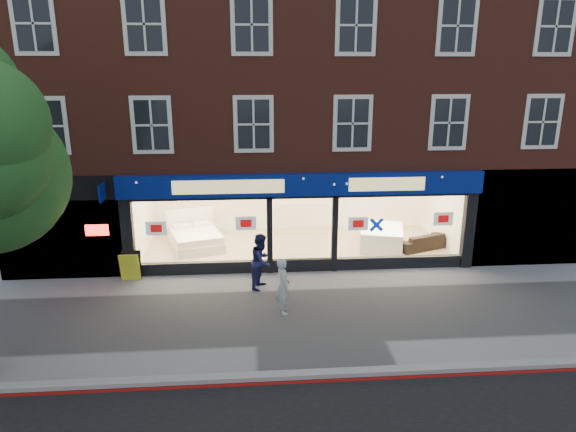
{
  "coord_description": "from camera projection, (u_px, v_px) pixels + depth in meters",
  "views": [
    {
      "loc": [
        -1.65,
        -12.53,
        6.5
      ],
      "look_at": [
        -0.5,
        2.5,
        2.06
      ],
      "focal_mm": 32.0,
      "sensor_mm": 36.0,
      "label": 1
    }
  ],
  "objects": [
    {
      "name": "sofa",
      "position": [
        422.0,
        241.0,
        18.59
      ],
      "size": [
        2.07,
        1.41,
        0.56
      ],
      "primitive_type": "imported",
      "rotation": [
        0.0,
        0.0,
        3.52
      ],
      "color": "black",
      "rests_on": "showroom_floor"
    },
    {
      "name": "kerb_line",
      "position": [
        331.0,
        381.0,
        10.98
      ],
      "size": [
        60.0,
        0.1,
        0.01
      ],
      "primitive_type": "cube",
      "color": "#8C0A07",
      "rests_on": "ground"
    },
    {
      "name": "kerb_stone",
      "position": [
        330.0,
        373.0,
        11.15
      ],
      "size": [
        60.0,
        0.25,
        0.12
      ],
      "primitive_type": "cube",
      "color": "gray",
      "rests_on": "ground"
    },
    {
      "name": "building",
      "position": [
        292.0,
        60.0,
        18.69
      ],
      "size": [
        19.0,
        8.26,
        10.3
      ],
      "color": "maroon",
      "rests_on": "ground"
    },
    {
      "name": "a_board",
      "position": [
        131.0,
        266.0,
        16.0
      ],
      "size": [
        0.61,
        0.39,
        0.94
      ],
      "primitive_type": "cube",
      "rotation": [
        0.0,
        0.0,
        0.0
      ],
      "color": "gold",
      "rests_on": "ground"
    },
    {
      "name": "pedestrian_blue",
      "position": [
        262.0,
        261.0,
        15.39
      ],
      "size": [
        0.92,
        1.01,
        1.7
      ],
      "primitive_type": "imported",
      "rotation": [
        0.0,
        0.0,
        1.17
      ],
      "color": "#191D48",
      "rests_on": "ground"
    },
    {
      "name": "ground",
      "position": [
        313.0,
        314.0,
        13.94
      ],
      "size": [
        120.0,
        120.0,
        0.0
      ],
      "primitive_type": "plane",
      "color": "gray",
      "rests_on": "ground"
    },
    {
      "name": "showroom_floor",
      "position": [
        296.0,
        247.0,
        18.95
      ],
      "size": [
        11.0,
        4.5,
        0.1
      ],
      "primitive_type": "cube",
      "color": "tan",
      "rests_on": "ground"
    },
    {
      "name": "mattress_stack",
      "position": [
        381.0,
        237.0,
        18.69
      ],
      "size": [
        1.9,
        2.17,
        0.73
      ],
      "rotation": [
        0.0,
        0.0,
        -0.26
      ],
      "color": "white",
      "rests_on": "showroom_floor"
    },
    {
      "name": "pedestrian_grey",
      "position": [
        283.0,
        286.0,
        13.81
      ],
      "size": [
        0.44,
        0.61,
        1.57
      ],
      "primitive_type": "imported",
      "rotation": [
        0.0,
        0.0,
        1.69
      ],
      "color": "#B1B5B9",
      "rests_on": "ground"
    },
    {
      "name": "display_bed",
      "position": [
        195.0,
        238.0,
        18.73
      ],
      "size": [
        2.29,
        2.54,
        1.2
      ],
      "rotation": [
        0.0,
        0.0,
        0.3
      ],
      "color": "silver",
      "rests_on": "showroom_floor"
    },
    {
      "name": "bedside_table",
      "position": [
        178.0,
        233.0,
        19.5
      ],
      "size": [
        0.56,
        0.56,
        0.55
      ],
      "primitive_type": "cube",
      "rotation": [
        0.0,
        0.0,
        0.28
      ],
      "color": "brown",
      "rests_on": "showroom_floor"
    }
  ]
}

